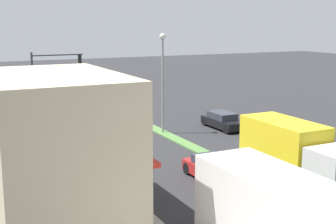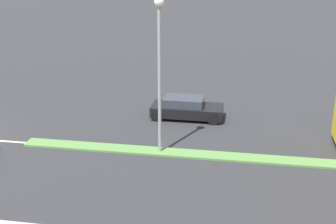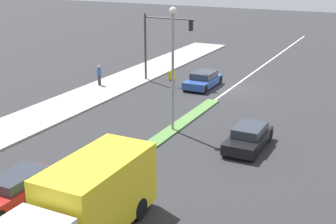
{
  "view_description": "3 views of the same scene",
  "coord_description": "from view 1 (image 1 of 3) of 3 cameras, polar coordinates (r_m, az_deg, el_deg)",
  "views": [
    {
      "loc": [
        14.87,
        41.87,
        8.29
      ],
      "look_at": [
        0.61,
        13.06,
        2.07
      ],
      "focal_mm": 50.0,
      "sensor_mm": 36.0,
      "label": 1
    },
    {
      "loc": [
        20.47,
        14.89,
        9.66
      ],
      "look_at": [
        -0.49,
        11.24,
        1.97
      ],
      "focal_mm": 50.0,
      "sensor_mm": 36.0,
      "label": 2
    },
    {
      "loc": [
        -11.8,
        35.2,
        10.08
      ],
      "look_at": [
        -0.96,
        13.48,
        2.08
      ],
      "focal_mm": 50.0,
      "sensor_mm": 36.0,
      "label": 3
    }
  ],
  "objects": [
    {
      "name": "sidewalk_right",
      "position": [
        25.46,
        -11.68,
        -8.14
      ],
      "size": [
        4.0,
        73.0,
        0.12
      ],
      "primitive_type": "cube",
      "color": "#A8A399",
      "rests_on": "ground"
    },
    {
      "name": "median_strip",
      "position": [
        22.58,
        17.68,
        -10.99
      ],
      "size": [
        0.9,
        46.0,
        0.1
      ],
      "primitive_type": "cube",
      "color": "#568442",
      "rests_on": "ground"
    },
    {
      "name": "building_corner_store",
      "position": [
        19.72,
        -13.49,
        -4.34
      ],
      "size": [
        5.81,
        7.98,
        6.14
      ],
      "color": "#C6B793",
      "rests_on": "sidewalk_right"
    },
    {
      "name": "delivery_truck",
      "position": [
        26.42,
        15.15,
        -4.4
      ],
      "size": [
        2.44,
        7.5,
        2.87
      ],
      "color": "silver",
      "rests_on": "ground"
    },
    {
      "name": "street_lamp",
      "position": [
        34.51,
        -0.66,
        5.11
      ],
      "size": [
        0.44,
        0.44,
        7.37
      ],
      "color": "gray",
      "rests_on": "median_strip"
    },
    {
      "name": "suv_black",
      "position": [
        37.06,
        6.75,
        -1.07
      ],
      "size": [
        1.78,
        4.12,
        1.27
      ],
      "color": "black",
      "rests_on": "ground"
    },
    {
      "name": "traffic_signal_main",
      "position": [
        42.28,
        -14.29,
        4.66
      ],
      "size": [
        4.59,
        0.34,
        5.6
      ],
      "color": "#333338",
      "rests_on": "sidewalk_right"
    },
    {
      "name": "hatchback_red",
      "position": [
        24.87,
        5.8,
        -7.09
      ],
      "size": [
        1.73,
        4.36,
        1.25
      ],
      "color": "#AD1E1E",
      "rests_on": "ground"
    },
    {
      "name": "ground_plane",
      "position": [
        29.32,
        5.39,
        -5.52
      ],
      "size": [
        160.0,
        160.0,
        0.0
      ],
      "primitive_type": "plane",
      "color": "#2B2B2D"
    },
    {
      "name": "lane_marking_center",
      "position": [
        45.2,
        -6.66,
        0.32
      ],
      "size": [
        0.16,
        60.0,
        0.01
      ],
      "primitive_type": "cube",
      "color": "beige",
      "rests_on": "ground"
    },
    {
      "name": "pedestrian",
      "position": [
        38.59,
        -18.51,
        -0.5
      ],
      "size": [
        0.34,
        0.34,
        1.68
      ],
      "color": "#282D42",
      "rests_on": "sidewalk_right"
    },
    {
      "name": "coupe_blue",
      "position": [
        43.75,
        -9.08,
        0.71
      ],
      "size": [
        1.92,
        4.18,
        1.26
      ],
      "color": "#284793",
      "rests_on": "ground"
    },
    {
      "name": "warning_aframe_sign",
      "position": [
        43.77,
        -13.54,
        0.3
      ],
      "size": [
        0.45,
        0.53,
        0.84
      ],
      "color": "yellow",
      "rests_on": "ground"
    }
  ]
}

